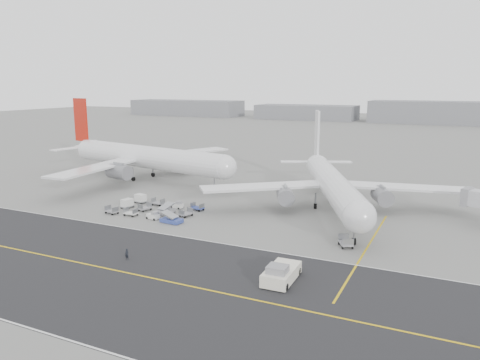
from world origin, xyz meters
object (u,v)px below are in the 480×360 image
at_px(ground_crew_a, 127,254).
at_px(pushback_tug, 281,273).
at_px(airliner_a, 143,157).
at_px(airliner_b, 332,183).

bearing_deg(ground_crew_a, pushback_tug, -0.04).
relative_size(pushback_tug, ground_crew_a, 5.59).
relative_size(airliner_a, ground_crew_a, 36.27).
height_order(airliner_a, pushback_tug, airliner_a).
bearing_deg(pushback_tug, ground_crew_a, -175.49).
bearing_deg(pushback_tug, airliner_b, 93.33).
relative_size(airliner_a, airliner_b, 1.18).
distance_m(airliner_b, ground_crew_a, 44.28).
xyz_separation_m(pushback_tug, ground_crew_a, (-22.44, -2.42, -0.25)).
relative_size(airliner_b, ground_crew_a, 30.66).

